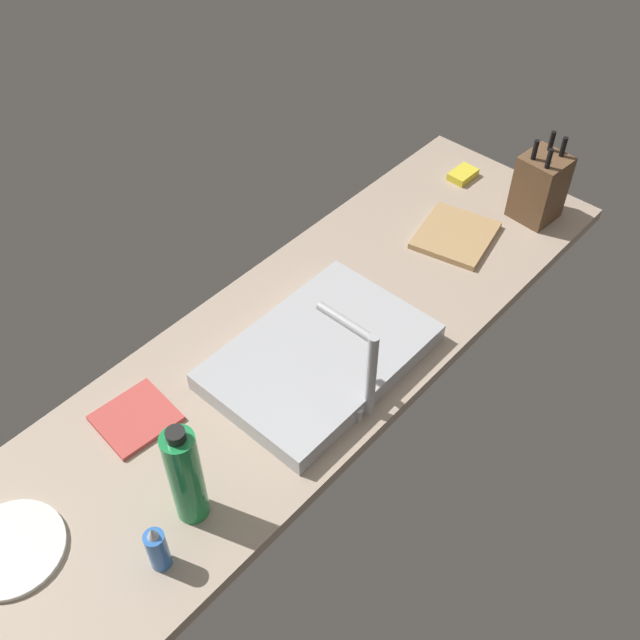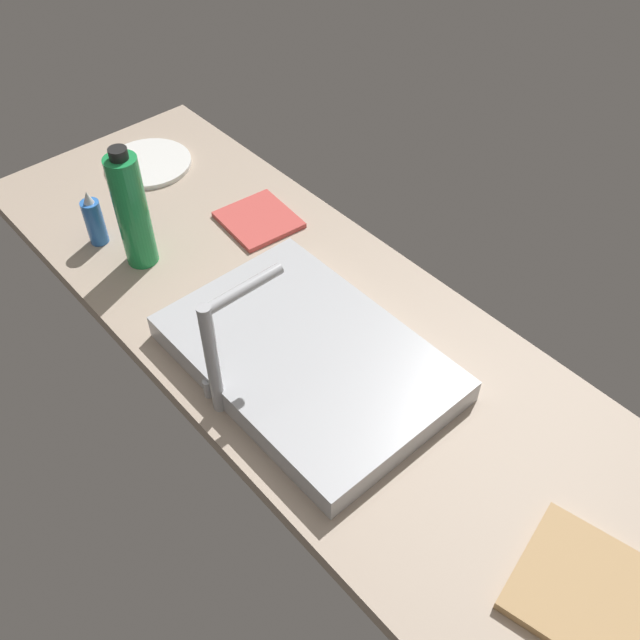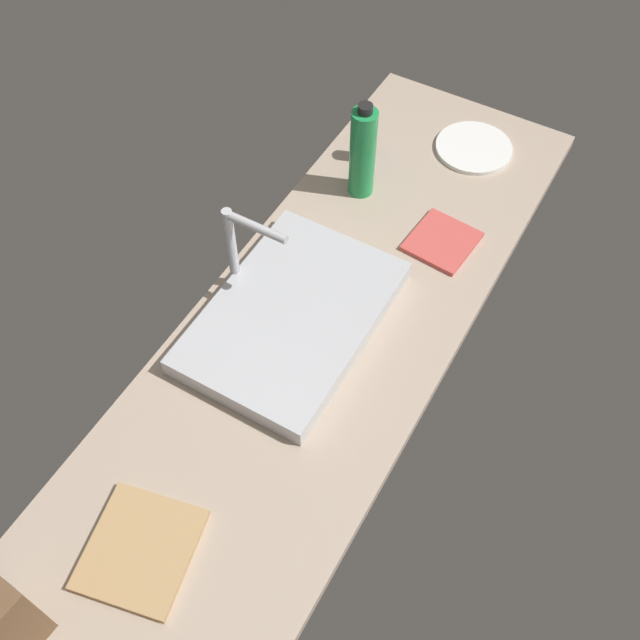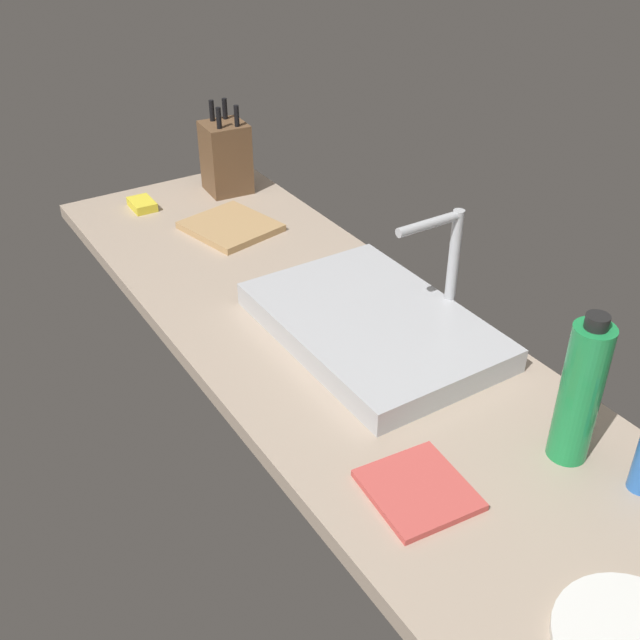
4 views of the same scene
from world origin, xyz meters
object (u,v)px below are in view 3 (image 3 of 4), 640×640
Objects in this scene: cutting_board at (141,549)px; dish_towel at (442,241)px; faucet at (239,245)px; water_bottle at (363,152)px; dinner_plate at (474,148)px; soap_bottle at (369,142)px; sink_basin at (293,317)px.

cutting_board is 1.33× the size of dish_towel.
faucet reaches higher than cutting_board.
water_bottle reaches higher than dinner_plate.
cutting_board is at bearing 175.55° from dinner_plate.
faucet is 68.31cm from cutting_board.
dinner_plate is 37.19cm from dish_towel.
faucet is at bearing 175.03° from soap_bottle.
dish_towel is (40.49, -20.00, -1.96)cm from sink_basin.
water_bottle is 30.50cm from dish_towel.
dinner_plate is (137.81, -10.73, -0.30)cm from cutting_board.
soap_bottle is 14.54cm from water_bottle.
soap_bottle is at bearing 6.43° from cutting_board.
faucet is 44.44cm from water_bottle.
sink_basin reaches higher than dinner_plate.
sink_basin is 2.07× the size of faucet.
faucet is 1.89× the size of soap_bottle.
cutting_board is 1.02× the size of dinner_plate.
dinner_plate is at bearing -21.51° from faucet.
water_bottle reaches higher than faucet.
soap_bottle is at bearing 127.08° from dinner_plate.
soap_bottle is at bearing 18.67° from water_bottle.
water_bottle is (107.67, 9.47, 12.35)cm from cutting_board.
soap_bottle reaches higher than dinner_plate.
dish_towel is (-36.57, -6.79, 0.00)cm from dinner_plate.
cutting_board is at bearing -177.66° from sink_basin.
sink_basin reaches higher than dish_towel.
soap_bottle reaches higher than dish_towel.
cutting_board reaches higher than dish_towel.
sink_basin is 20.74cm from faucet.
dish_towel is at bearing -26.29° from sink_basin.
water_bottle reaches higher than dish_towel.
water_bottle is at bearing -161.33° from soap_bottle.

